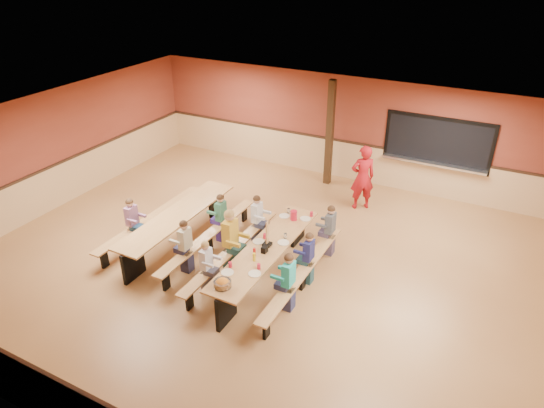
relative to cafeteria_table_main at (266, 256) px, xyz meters
The scene contains 23 objects.
ground 0.77m from the cafeteria_table_main, 131.50° to the left, with size 12.00×12.00×0.00m, color olive.
room_envelope 0.59m from the cafeteria_table_main, 131.50° to the left, with size 12.04×10.04×3.02m.
kitchen_pass_through 5.91m from the cafeteria_table_main, 67.55° to the left, with size 2.78×0.28×1.38m.
structural_post 4.95m from the cafeteria_table_main, 96.80° to the left, with size 0.18×0.18×3.00m, color black.
cafeteria_table_main is the anchor object (origin of this frame).
cafeteria_table_second 2.44m from the cafeteria_table_main, behind, with size 1.91×3.70×0.74m.
seated_child_white_left 1.25m from the cafeteria_table_main, 131.39° to the right, with size 0.34×0.28×1.14m, color silver, non-canonical shape.
seated_adult_yellow 0.84m from the cafeteria_table_main, behind, with size 0.45×0.37×1.38m, color gold, non-canonical shape.
seated_child_grey_left 1.37m from the cafeteria_table_main, 126.93° to the left, with size 0.36×0.29×1.19m, color silver, non-canonical shape.
seated_child_teal_right 1.07m from the cafeteria_table_main, 39.47° to the right, with size 0.37×0.30×1.22m, color #24AEA8, non-canonical shape.
seated_child_navy_right 0.86m from the cafeteria_table_main, 16.65° to the left, with size 0.34×0.28×1.15m, color navy, non-canonical shape.
seated_child_char_right 1.64m from the cafeteria_table_main, 59.82° to the left, with size 0.36×0.29×1.19m, color #44484E, non-canonical shape.
seated_child_purple_sec 3.26m from the cafeteria_table_main, behind, with size 0.36×0.29×1.19m, color #8F5F87, non-canonical shape.
seated_child_green_sec 1.78m from the cafeteria_table_main, 153.71° to the left, with size 0.35×0.29×1.18m, color #347054, non-canonical shape.
seated_child_tan_sec 1.70m from the cafeteria_table_main, 160.35° to the right, with size 0.36×0.30×1.20m, color beige, non-canonical shape.
standing_woman 3.91m from the cafeteria_table_main, 78.84° to the left, with size 0.63×0.41×1.73m, color #A21219.
punch_pitcher 1.30m from the cafeteria_table_main, 89.22° to the left, with size 0.16×0.16×0.22m, color red.
chip_bowl 1.52m from the cafeteria_table_main, 93.45° to the right, with size 0.32×0.32×0.15m, color orange, non-canonical shape.
napkin_dispenser 0.34m from the cafeteria_table_main, 72.38° to the right, with size 0.10×0.14×0.13m, color black.
condiment_mustard 0.61m from the cafeteria_table_main, 88.24° to the right, with size 0.06×0.06×0.17m, color yellow.
condiment_ketchup 0.48m from the cafeteria_table_main, 99.94° to the right, with size 0.06×0.06×0.17m, color #B2140F.
table_paddle 0.36m from the cafeteria_table_main, 99.54° to the left, with size 0.16×0.16×0.56m.
place_settings 0.27m from the cafeteria_table_main, 90.00° to the left, with size 0.65×3.30×0.11m, color beige, non-canonical shape.
Camera 1 is at (4.26, -7.64, 6.12)m, focal length 32.00 mm.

